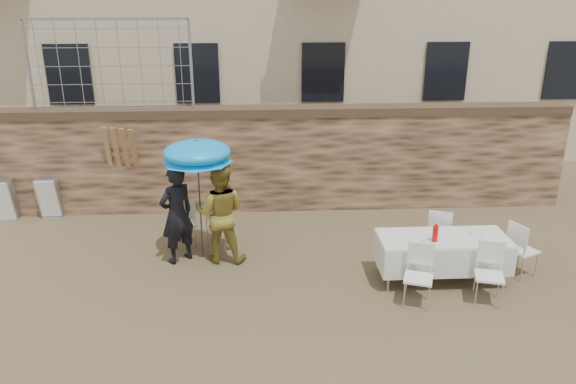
{
  "coord_description": "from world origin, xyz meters",
  "views": [
    {
      "loc": [
        -0.06,
        -6.5,
        4.66
      ],
      "look_at": [
        0.4,
        2.2,
        1.4
      ],
      "focal_mm": 35.0,
      "sensor_mm": 36.0,
      "label": 1
    }
  ],
  "objects_px": {
    "banquet_table": "(444,240)",
    "table_chair_front_right": "(490,275)",
    "table_chair_front_left": "(418,277)",
    "chair_stack_left": "(7,197)",
    "umbrella": "(197,156)",
    "chair_stack_right": "(51,196)",
    "man_suit": "(177,215)",
    "table_chair_back": "(439,233)",
    "couple_chair_right": "(220,223)",
    "couple_chair_left": "(182,223)",
    "woman_dress": "(220,213)",
    "soda_bottle": "(435,234)",
    "table_chair_side": "(523,249)"
  },
  "relations": [
    {
      "from": "banquet_table",
      "to": "table_chair_front_right",
      "type": "height_order",
      "value": "table_chair_front_right"
    },
    {
      "from": "table_chair_front_left",
      "to": "chair_stack_left",
      "type": "bearing_deg",
      "value": 172.89
    },
    {
      "from": "umbrella",
      "to": "chair_stack_right",
      "type": "distance_m",
      "value": 4.19
    },
    {
      "from": "man_suit",
      "to": "table_chair_back",
      "type": "bearing_deg",
      "value": 138.33
    },
    {
      "from": "man_suit",
      "to": "chair_stack_left",
      "type": "relative_size",
      "value": 1.93
    },
    {
      "from": "couple_chair_right",
      "to": "couple_chair_left",
      "type": "bearing_deg",
      "value": 25.18
    },
    {
      "from": "woman_dress",
      "to": "table_chair_front_right",
      "type": "bearing_deg",
      "value": 164.43
    },
    {
      "from": "banquet_table",
      "to": "table_chair_back",
      "type": "distance_m",
      "value": 0.86
    },
    {
      "from": "soda_bottle",
      "to": "chair_stack_right",
      "type": "distance_m",
      "value": 7.87
    },
    {
      "from": "woman_dress",
      "to": "chair_stack_left",
      "type": "xyz_separation_m",
      "value": [
        -4.59,
        2.17,
        -0.44
      ]
    },
    {
      "from": "couple_chair_left",
      "to": "table_chair_back",
      "type": "bearing_deg",
      "value": 145.12
    },
    {
      "from": "man_suit",
      "to": "umbrella",
      "type": "height_order",
      "value": "umbrella"
    },
    {
      "from": "couple_chair_left",
      "to": "table_chair_back",
      "type": "height_order",
      "value": "same"
    },
    {
      "from": "soda_bottle",
      "to": "table_chair_front_left",
      "type": "bearing_deg",
      "value": -123.69
    },
    {
      "from": "soda_bottle",
      "to": "chair_stack_left",
      "type": "distance_m",
      "value": 8.7
    },
    {
      "from": "table_chair_front_left",
      "to": "man_suit",
      "type": "bearing_deg",
      "value": 175.98
    },
    {
      "from": "banquet_table",
      "to": "chair_stack_right",
      "type": "distance_m",
      "value": 7.99
    },
    {
      "from": "chair_stack_left",
      "to": "chair_stack_right",
      "type": "xyz_separation_m",
      "value": [
        0.9,
        0.0,
        0.0
      ]
    },
    {
      "from": "umbrella",
      "to": "banquet_table",
      "type": "height_order",
      "value": "umbrella"
    },
    {
      "from": "couple_chair_right",
      "to": "chair_stack_right",
      "type": "xyz_separation_m",
      "value": [
        -3.64,
        1.62,
        -0.02
      ]
    },
    {
      "from": "chair_stack_left",
      "to": "couple_chair_right",
      "type": "bearing_deg",
      "value": -19.6
    },
    {
      "from": "woman_dress",
      "to": "couple_chair_left",
      "type": "distance_m",
      "value": 1.02
    },
    {
      "from": "man_suit",
      "to": "chair_stack_right",
      "type": "distance_m",
      "value": 3.68
    },
    {
      "from": "woman_dress",
      "to": "chair_stack_right",
      "type": "distance_m",
      "value": 4.3
    },
    {
      "from": "man_suit",
      "to": "chair_stack_left",
      "type": "distance_m",
      "value": 4.43
    },
    {
      "from": "umbrella",
      "to": "table_chair_front_left",
      "type": "xyz_separation_m",
      "value": [
        3.43,
        -1.76,
        -1.44
      ]
    },
    {
      "from": "umbrella",
      "to": "banquet_table",
      "type": "xyz_separation_m",
      "value": [
        4.03,
        -1.01,
        -1.19
      ]
    },
    {
      "from": "umbrella",
      "to": "table_chair_front_right",
      "type": "height_order",
      "value": "umbrella"
    },
    {
      "from": "table_chair_front_right",
      "to": "table_chair_side",
      "type": "height_order",
      "value": "same"
    },
    {
      "from": "banquet_table",
      "to": "man_suit",
      "type": "bearing_deg",
      "value": 168.41
    },
    {
      "from": "man_suit",
      "to": "table_chair_back",
      "type": "xyz_separation_m",
      "value": [
        4.63,
        -0.11,
        -0.41
      ]
    },
    {
      "from": "woman_dress",
      "to": "table_chair_back",
      "type": "relative_size",
      "value": 1.87
    },
    {
      "from": "woman_dress",
      "to": "soda_bottle",
      "type": "relative_size",
      "value": 6.92
    },
    {
      "from": "couple_chair_left",
      "to": "table_chair_front_left",
      "type": "height_order",
      "value": "same"
    },
    {
      "from": "table_chair_front_right",
      "to": "chair_stack_right",
      "type": "height_order",
      "value": "table_chair_front_right"
    },
    {
      "from": "table_chair_back",
      "to": "chair_stack_left",
      "type": "xyz_separation_m",
      "value": [
        -8.47,
        2.27,
        -0.02
      ]
    },
    {
      "from": "table_chair_front_right",
      "to": "table_chair_side",
      "type": "bearing_deg",
      "value": 59.43
    },
    {
      "from": "table_chair_front_right",
      "to": "couple_chair_right",
      "type": "bearing_deg",
      "value": 168.49
    },
    {
      "from": "umbrella",
      "to": "banquet_table",
      "type": "bearing_deg",
      "value": -14.05
    },
    {
      "from": "woman_dress",
      "to": "couple_chair_left",
      "type": "bearing_deg",
      "value": -30.18
    },
    {
      "from": "umbrella",
      "to": "chair_stack_right",
      "type": "bearing_deg",
      "value": 148.25
    },
    {
      "from": "banquet_table",
      "to": "couple_chair_right",
      "type": "bearing_deg",
      "value": 158.64
    },
    {
      "from": "man_suit",
      "to": "woman_dress",
      "type": "height_order",
      "value": "woman_dress"
    },
    {
      "from": "chair_stack_left",
      "to": "table_chair_side",
      "type": "bearing_deg",
      "value": -17.1
    },
    {
      "from": "umbrella",
      "to": "table_chair_back",
      "type": "bearing_deg",
      "value": -2.82
    },
    {
      "from": "couple_chair_right",
      "to": "umbrella",
      "type": "bearing_deg",
      "value": 81.49
    },
    {
      "from": "table_chair_front_left",
      "to": "couple_chair_left",
      "type": "bearing_deg",
      "value": 169.42
    },
    {
      "from": "table_chair_front_right",
      "to": "chair_stack_left",
      "type": "height_order",
      "value": "table_chair_front_right"
    },
    {
      "from": "table_chair_side",
      "to": "chair_stack_right",
      "type": "xyz_separation_m",
      "value": [
        -8.77,
        2.97,
        -0.02
      ]
    },
    {
      "from": "table_chair_side",
      "to": "woman_dress",
      "type": "bearing_deg",
      "value": 55.9
    }
  ]
}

